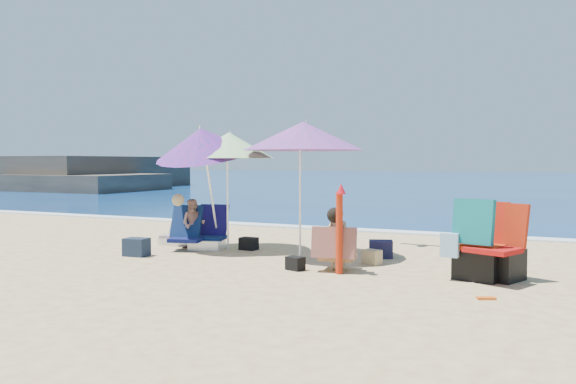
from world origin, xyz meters
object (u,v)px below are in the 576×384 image
at_px(camp_chair_left, 499,257).
at_px(person_center, 336,240).
at_px(umbrella_blue, 202,142).
at_px(furled_umbrella, 340,224).
at_px(person_left, 191,224).
at_px(camp_chair_right, 478,250).
at_px(umbrella_turquoise, 303,136).
at_px(chair_navy, 209,237).
at_px(umbrella_striped, 229,145).
at_px(chair_rainbow, 176,235).

relative_size(camp_chair_left, person_center, 1.12).
relative_size(umbrella_blue, furled_umbrella, 1.84).
bearing_deg(person_center, person_left, 164.42).
relative_size(camp_chair_left, camp_chair_right, 0.94).
distance_m(umbrella_turquoise, person_left, 2.69).
bearing_deg(umbrella_blue, person_left, -175.62).
height_order(chair_navy, camp_chair_right, camp_chair_right).
relative_size(furled_umbrella, person_left, 1.26).
xyz_separation_m(umbrella_striped, umbrella_blue, (-0.39, -0.29, 0.06)).
distance_m(umbrella_blue, chair_rainbow, 2.02).
bearing_deg(furled_umbrella, chair_navy, 156.42).
bearing_deg(camp_chair_left, chair_navy, 171.11).
bearing_deg(camp_chair_left, camp_chair_right, -159.64).
bearing_deg(umbrella_striped, furled_umbrella, -27.72).
bearing_deg(person_left, chair_navy, 47.42).
relative_size(umbrella_blue, person_left, 2.32).
xyz_separation_m(umbrella_blue, chair_rainbow, (-0.88, 0.40, -1.78)).
xyz_separation_m(furled_umbrella, chair_rainbow, (-3.89, 1.50, -0.54)).
relative_size(umbrella_turquoise, furled_umbrella, 1.78).
distance_m(umbrella_blue, furled_umbrella, 3.44).
relative_size(furled_umbrella, chair_rainbow, 1.96).
relative_size(umbrella_striped, furled_umbrella, 1.68).
distance_m(umbrella_blue, person_left, 1.51).
bearing_deg(umbrella_blue, furled_umbrella, -19.94).
bearing_deg(umbrella_turquoise, chair_navy, 175.16).
xyz_separation_m(furled_umbrella, person_center, (-0.12, 0.20, -0.26)).
relative_size(umbrella_striped, umbrella_blue, 0.91).
bearing_deg(person_left, camp_chair_right, -7.27).
xyz_separation_m(umbrella_turquoise, person_center, (0.94, -0.96, -1.58)).
relative_size(chair_navy, camp_chair_right, 0.78).
bearing_deg(chair_rainbow, furled_umbrella, -21.02).
xyz_separation_m(umbrella_blue, furled_umbrella, (3.02, -1.09, -1.24)).
relative_size(umbrella_turquoise, camp_chair_left, 2.21).
height_order(umbrella_blue, person_left, umbrella_blue).
bearing_deg(camp_chair_right, person_center, -173.48).
bearing_deg(chair_navy, person_center, -21.08).
bearing_deg(person_center, umbrella_blue, 162.86).
height_order(umbrella_blue, person_center, umbrella_blue).
xyz_separation_m(umbrella_striped, chair_rainbow, (-1.26, 0.11, -1.72)).
bearing_deg(person_left, furled_umbrella, -18.27).
height_order(umbrella_blue, camp_chair_right, umbrella_blue).
bearing_deg(umbrella_turquoise, person_center, -45.34).
bearing_deg(person_left, umbrella_turquoise, 2.11).
height_order(umbrella_turquoise, person_left, umbrella_turquoise).
distance_m(chair_navy, person_left, 0.42).
distance_m(chair_navy, camp_chair_left, 5.19).
xyz_separation_m(umbrella_blue, person_center, (2.90, -0.89, -1.50)).
height_order(furled_umbrella, chair_navy, furled_umbrella).
xyz_separation_m(camp_chair_left, person_center, (-2.22, -0.32, 0.14)).
bearing_deg(camp_chair_left, person_center, -171.81).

